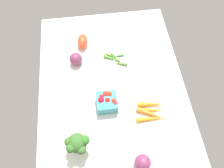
% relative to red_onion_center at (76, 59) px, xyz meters
% --- Properties ---
extents(tablecloth, '(1.04, 0.76, 0.02)m').
position_rel_red_onion_center_xyz_m(tablecloth, '(-0.17, -0.18, -0.05)').
color(tablecloth, white).
rests_on(tablecloth, ground).
extents(red_onion_center, '(0.07, 0.07, 0.07)m').
position_rel_red_onion_center_xyz_m(red_onion_center, '(0.00, 0.00, 0.00)').
color(red_onion_center, '#793254').
rests_on(red_onion_center, tablecloth).
extents(roma_tomato, '(0.10, 0.07, 0.06)m').
position_rel_red_onion_center_xyz_m(roma_tomato, '(0.12, -0.04, -0.01)').
color(roma_tomato, '#E74727').
rests_on(roma_tomato, tablecloth).
extents(carrot_bunch, '(0.13, 0.17, 0.03)m').
position_rel_red_onion_center_xyz_m(carrot_bunch, '(-0.34, -0.36, -0.02)').
color(carrot_bunch, orange).
rests_on(carrot_bunch, tablecloth).
extents(broccoli_head, '(0.09, 0.11, 0.13)m').
position_rel_red_onion_center_xyz_m(broccoli_head, '(-0.47, 0.01, 0.05)').
color(broccoli_head, '#97C37A').
rests_on(broccoli_head, tablecloth).
extents(red_onion_near_basket, '(0.07, 0.07, 0.07)m').
position_rel_red_onion_center_xyz_m(red_onion_near_basket, '(-0.57, -0.26, 0.00)').
color(red_onion_near_basket, '#7C3258').
rests_on(red_onion_near_basket, tablecloth).
extents(okra_pile, '(0.10, 0.13, 0.02)m').
position_rel_red_onion_center_xyz_m(okra_pile, '(-0.01, -0.21, -0.03)').
color(okra_pile, '#467A30').
rests_on(okra_pile, tablecloth).
extents(berry_basket, '(0.10, 0.10, 0.08)m').
position_rel_red_onion_center_xyz_m(berry_basket, '(-0.27, -0.14, 0.00)').
color(berry_basket, teal).
rests_on(berry_basket, tablecloth).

